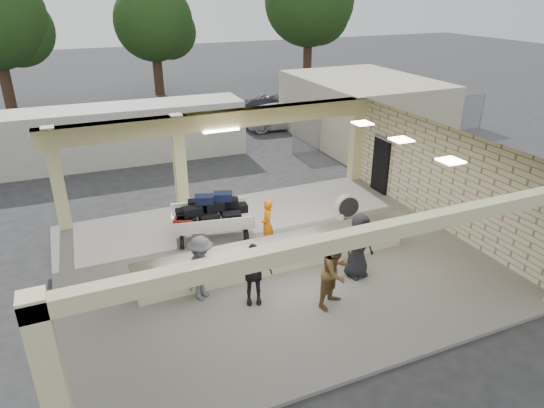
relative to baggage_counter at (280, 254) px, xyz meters
name	(u,v)px	position (x,y,z in m)	size (l,w,h in m)	color
ground	(273,263)	(0.00, 0.50, -0.59)	(120.00, 120.00, 0.00)	#262628
pavilion	(270,212)	(0.21, 1.16, 0.76)	(12.01, 10.00, 3.55)	slate
baggage_counter	(280,254)	(0.00, 0.00, 0.00)	(8.20, 0.58, 0.98)	beige
luggage_cart	(211,214)	(-1.21, 2.67, 0.31)	(2.75, 1.99, 1.46)	silver
drum_fan	(347,206)	(3.46, 2.04, 0.00)	(0.84, 0.45, 0.90)	silver
baggage_handler	(267,224)	(0.16, 1.30, 0.31)	(0.58, 0.32, 1.59)	orange
passenger_a	(335,272)	(0.57, -2.06, 0.45)	(0.91, 0.40, 1.88)	brown
passenger_b	(253,274)	(-1.28, -1.18, 0.35)	(0.98, 0.36, 1.68)	black
passenger_c	(201,268)	(-2.41, -0.50, 0.40)	(1.15, 0.40, 1.78)	#535459
passenger_d	(359,246)	(1.82, -1.16, 0.45)	(0.91, 0.37, 1.87)	black
car_white_a	(285,115)	(6.72, 14.17, 0.10)	(2.27, 4.79, 1.37)	silver
car_white_b	(380,106)	(13.20, 14.02, 0.10)	(1.63, 4.36, 1.38)	silver
car_dark	(275,107)	(7.03, 16.18, 0.11)	(1.47, 4.18, 1.39)	black
container_white	(116,134)	(-2.90, 11.89, 0.69)	(11.79, 2.36, 2.55)	beige
fence	(396,120)	(11.00, 9.50, 0.47)	(12.06, 0.06, 2.03)	gray
tree_mid	(158,25)	(2.32, 26.66, 4.38)	(6.00, 5.60, 8.00)	#382619
tree_right	(312,4)	(14.32, 25.66, 5.63)	(7.20, 7.00, 10.00)	#382619
adjacent_building	(362,109)	(9.50, 10.50, 1.01)	(6.00, 8.00, 3.20)	#BFB898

